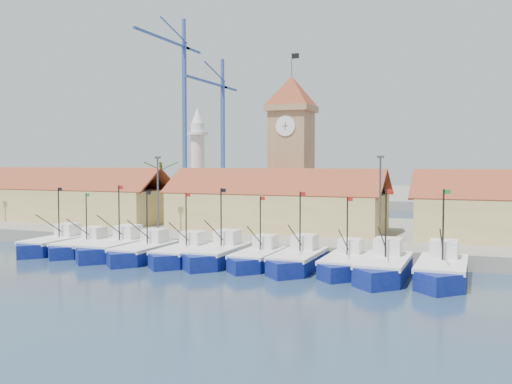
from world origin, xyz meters
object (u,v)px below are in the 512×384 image
at_px(minaret, 198,163).
at_px(boat_0, 54,245).
at_px(boat_5, 217,256).
at_px(clock_tower, 291,146).

bearing_deg(minaret, boat_0, -100.95).
relative_size(boat_0, minaret, 0.61).
xyz_separation_m(boat_0, boat_5, (19.67, 0.19, 0.03)).
relative_size(boat_0, clock_tower, 0.44).
bearing_deg(minaret, clock_tower, -7.61).
height_order(clock_tower, minaret, clock_tower).
xyz_separation_m(boat_0, minaret, (4.81, 24.86, 8.95)).
xyz_separation_m(boat_5, clock_tower, (0.14, 22.67, 11.16)).
relative_size(clock_tower, minaret, 1.39).
distance_m(clock_tower, minaret, 15.30).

